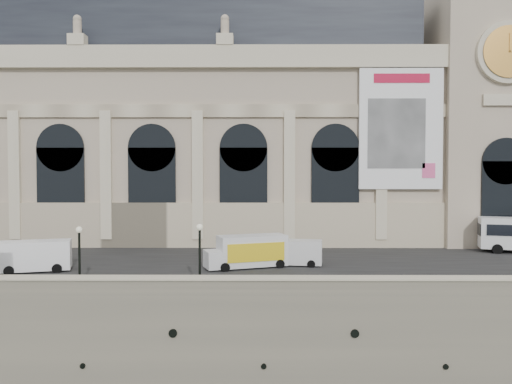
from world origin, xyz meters
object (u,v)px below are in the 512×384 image
(van_c, at_px, (290,252))
(lamp_left, at_px, (79,258))
(lamp_right, at_px, (200,256))
(van_b, at_px, (30,256))
(box_truck, at_px, (248,252))

(van_c, height_order, lamp_left, lamp_left)
(van_c, bearing_deg, lamp_right, -128.04)
(van_c, height_order, lamp_right, lamp_right)
(lamp_left, bearing_deg, lamp_right, 1.59)
(lamp_left, height_order, lamp_right, lamp_right)
(van_b, xyz_separation_m, lamp_right, (14.68, -5.72, 0.96))
(lamp_right, bearing_deg, van_c, 51.96)
(van_b, height_order, lamp_left, lamp_left)
(van_b, height_order, box_truck, box_truck)
(van_c, xyz_separation_m, box_truck, (-3.75, -1.28, 0.26))
(van_b, xyz_separation_m, van_c, (21.65, 3.19, -0.16))
(van_b, bearing_deg, lamp_left, -43.71)
(lamp_right, bearing_deg, box_truck, 67.12)
(box_truck, bearing_deg, lamp_right, -112.88)
(lamp_right, bearing_deg, lamp_left, -178.41)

